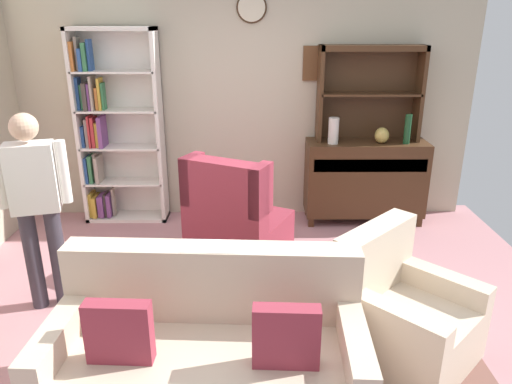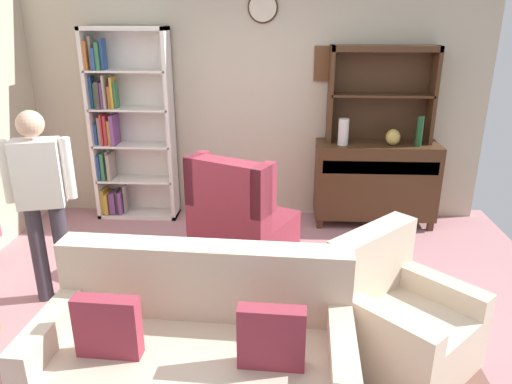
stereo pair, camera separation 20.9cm
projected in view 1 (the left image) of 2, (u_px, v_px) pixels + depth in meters
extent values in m
cube|color=#B27A7F|center=(243.00, 316.00, 3.78)|extent=(5.40, 4.60, 0.02)
cube|color=#BCB299|center=(246.00, 93.00, 5.29)|extent=(5.00, 0.06, 2.80)
cylinder|color=beige|center=(252.00, 7.00, 4.95)|extent=(0.28, 0.03, 0.28)
torus|color=#382314|center=(252.00, 7.00, 4.95)|extent=(0.31, 0.02, 0.31)
cube|color=brown|center=(316.00, 63.00, 5.14)|extent=(0.28, 0.03, 0.36)
cube|color=brown|center=(270.00, 338.00, 3.49)|extent=(2.88, 2.20, 0.01)
cube|color=silver|center=(81.00, 129.00, 5.21)|extent=(0.04, 0.30, 2.10)
cube|color=silver|center=(160.00, 129.00, 5.22)|extent=(0.04, 0.30, 2.10)
cube|color=silver|center=(111.00, 28.00, 4.86)|extent=(0.90, 0.30, 0.04)
cube|color=silver|center=(129.00, 216.00, 5.57)|extent=(0.90, 0.30, 0.04)
cube|color=silver|center=(124.00, 126.00, 5.35)|extent=(0.90, 0.01, 2.10)
cube|color=silver|center=(126.00, 182.00, 5.43)|extent=(0.86, 0.30, 0.02)
cube|color=gold|center=(93.00, 204.00, 5.49)|extent=(0.04, 0.19, 0.27)
cube|color=gold|center=(97.00, 205.00, 5.50)|extent=(0.04, 0.24, 0.24)
cube|color=#723F7F|center=(101.00, 205.00, 5.50)|extent=(0.04, 0.19, 0.24)
cube|color=#723F7F|center=(104.00, 204.00, 5.50)|extent=(0.02, 0.22, 0.25)
cube|color=#3F3833|center=(107.00, 204.00, 5.49)|extent=(0.02, 0.17, 0.27)
cube|color=#723F7F|center=(110.00, 204.00, 5.50)|extent=(0.04, 0.20, 0.26)
cube|color=gray|center=(114.00, 202.00, 5.49)|extent=(0.02, 0.10, 0.32)
cube|color=silver|center=(122.00, 147.00, 5.29)|extent=(0.86, 0.30, 0.02)
cube|color=#284C8C|center=(88.00, 169.00, 5.35)|extent=(0.03, 0.20, 0.29)
cube|color=#337247|center=(92.00, 168.00, 5.35)|extent=(0.04, 0.19, 0.31)
cube|color=gray|center=(96.00, 168.00, 5.35)|extent=(0.03, 0.10, 0.32)
cube|color=gray|center=(99.00, 169.00, 5.35)|extent=(0.04, 0.23, 0.30)
cube|color=silver|center=(119.00, 110.00, 5.15)|extent=(0.86, 0.30, 0.02)
cube|color=#284C8C|center=(84.00, 136.00, 5.22)|extent=(0.03, 0.13, 0.23)
cube|color=gray|center=(88.00, 133.00, 5.21)|extent=(0.03, 0.13, 0.30)
cube|color=#B22D33|center=(91.00, 131.00, 5.20)|extent=(0.02, 0.19, 0.34)
cube|color=#B22D33|center=(94.00, 132.00, 5.21)|extent=(0.03, 0.17, 0.33)
cube|color=gold|center=(98.00, 134.00, 5.22)|extent=(0.03, 0.14, 0.27)
cube|color=#723F7F|center=(102.00, 132.00, 5.21)|extent=(0.04, 0.23, 0.33)
cube|color=silver|center=(115.00, 71.00, 5.01)|extent=(0.86, 0.30, 0.02)
cube|color=#284C8C|center=(79.00, 94.00, 5.06)|extent=(0.03, 0.12, 0.34)
cube|color=#337247|center=(83.00, 97.00, 5.08)|extent=(0.04, 0.10, 0.26)
cube|color=#3F3833|center=(87.00, 96.00, 5.07)|extent=(0.04, 0.23, 0.29)
cube|color=#723F7F|center=(91.00, 97.00, 5.08)|extent=(0.02, 0.20, 0.28)
cube|color=gray|center=(93.00, 93.00, 5.06)|extent=(0.02, 0.21, 0.35)
cube|color=#CC7233|center=(98.00, 99.00, 5.08)|extent=(0.03, 0.13, 0.23)
cube|color=gold|center=(101.00, 94.00, 5.07)|extent=(0.03, 0.16, 0.33)
cube|color=#337247|center=(103.00, 96.00, 5.08)|extent=(0.02, 0.12, 0.28)
cube|color=#CC7233|center=(74.00, 56.00, 4.93)|extent=(0.03, 0.21, 0.29)
cube|color=gray|center=(78.00, 54.00, 4.93)|extent=(0.03, 0.12, 0.33)
cube|color=#284C8C|center=(82.00, 59.00, 4.94)|extent=(0.04, 0.22, 0.23)
cube|color=#337247|center=(86.00, 57.00, 4.94)|extent=(0.04, 0.20, 0.28)
cube|color=#284C8C|center=(90.00, 55.00, 4.93)|extent=(0.02, 0.14, 0.31)
cube|color=#422816|center=(365.00, 178.00, 5.35)|extent=(1.30, 0.45, 0.82)
cube|color=#422816|center=(311.00, 222.00, 5.34)|extent=(0.06, 0.06, 0.10)
cube|color=#422816|center=(419.00, 222.00, 5.35)|extent=(0.06, 0.06, 0.10)
cube|color=#422816|center=(308.00, 210.00, 5.67)|extent=(0.06, 0.06, 0.10)
cube|color=#422816|center=(409.00, 210.00, 5.68)|extent=(0.06, 0.06, 0.10)
cube|color=#352012|center=(371.00, 166.00, 5.08)|extent=(1.20, 0.01, 0.14)
cube|color=#422816|center=(320.00, 94.00, 5.11)|extent=(0.04, 0.26, 1.00)
cube|color=#422816|center=(419.00, 94.00, 5.12)|extent=(0.04, 0.26, 1.00)
cube|color=#422816|center=(373.00, 48.00, 4.95)|extent=(1.10, 0.26, 0.06)
cube|color=#422816|center=(370.00, 94.00, 5.12)|extent=(1.06, 0.26, 0.02)
cube|color=#422816|center=(367.00, 92.00, 5.23)|extent=(1.10, 0.01, 1.00)
cylinder|color=beige|center=(333.00, 131.00, 5.09)|extent=(0.11, 0.11, 0.28)
ellipsoid|color=tan|center=(382.00, 135.00, 5.12)|extent=(0.15, 0.15, 0.17)
cylinder|color=#194223|center=(408.00, 129.00, 5.08)|extent=(0.07, 0.07, 0.31)
cube|color=beige|center=(208.00, 377.00, 2.82)|extent=(1.84, 0.94, 0.42)
cube|color=beige|center=(212.00, 281.00, 2.97)|extent=(1.81, 0.29, 0.48)
cube|color=beige|center=(66.00, 361.00, 2.82)|extent=(0.18, 0.86, 0.60)
cube|color=beige|center=(351.00, 369.00, 2.76)|extent=(0.18, 0.86, 0.60)
cube|color=maroon|center=(119.00, 332.00, 2.59)|extent=(0.36, 0.12, 0.36)
cube|color=maroon|center=(286.00, 337.00, 2.56)|extent=(0.36, 0.12, 0.36)
cube|color=white|center=(211.00, 246.00, 2.89)|extent=(0.37, 0.20, 0.00)
cube|color=beige|center=(408.00, 331.00, 3.25)|extent=(1.08, 1.08, 0.40)
cube|color=beige|center=(375.00, 258.00, 3.30)|extent=(0.66, 0.66, 0.48)
cube|color=beige|center=(385.00, 342.00, 3.02)|extent=(0.65, 0.65, 0.55)
cube|color=beige|center=(430.00, 304.00, 3.43)|extent=(0.65, 0.65, 0.55)
cube|color=maroon|center=(241.00, 238.00, 4.60)|extent=(1.06, 1.07, 0.42)
cube|color=maroon|center=(224.00, 196.00, 4.16)|extent=(0.79, 0.53, 0.63)
cube|color=maroon|center=(261.00, 190.00, 4.02)|extent=(0.22, 0.30, 0.44)
cube|color=maroon|center=(193.00, 179.00, 4.31)|extent=(0.22, 0.30, 0.44)
cylinder|color=#38333D|center=(34.00, 260.00, 3.76)|extent=(0.15, 0.15, 0.82)
cylinder|color=#38333D|center=(58.00, 257.00, 3.80)|extent=(0.15, 0.15, 0.82)
cube|color=silver|center=(32.00, 178.00, 3.55)|extent=(0.38, 0.28, 0.52)
sphere|color=tan|center=(24.00, 127.00, 3.42)|extent=(0.25, 0.25, 0.20)
cylinder|color=silver|center=(64.00, 172.00, 3.59)|extent=(0.10, 0.10, 0.48)
cube|color=#422816|center=(251.00, 280.00, 3.48)|extent=(0.80, 0.50, 0.03)
cube|color=#422816|center=(198.00, 323.00, 3.34)|extent=(0.05, 0.05, 0.39)
cube|color=#422816|center=(304.00, 323.00, 3.35)|extent=(0.05, 0.05, 0.39)
cube|color=#422816|center=(204.00, 290.00, 3.75)|extent=(0.05, 0.05, 0.39)
cube|color=#422816|center=(298.00, 289.00, 3.76)|extent=(0.05, 0.05, 0.39)
cube|color=#284C8C|center=(232.00, 278.00, 3.46)|extent=(0.17, 0.14, 0.02)
cube|color=gray|center=(234.00, 275.00, 3.45)|extent=(0.16, 0.13, 0.02)
cube|color=#B22D33|center=(234.00, 271.00, 3.45)|extent=(0.20, 0.14, 0.03)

